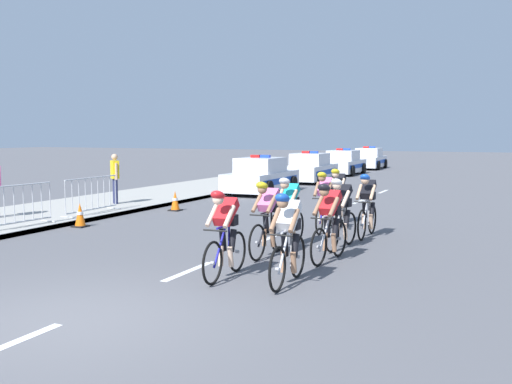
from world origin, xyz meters
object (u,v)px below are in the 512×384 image
object	(u,v)px
cyclist_fourth	(329,221)
cyclist_sixth	(341,212)
cyclist_lead	(225,233)
crowd_barrier_rear	(92,196)
cyclist_fifth	(289,211)
police_car_furthest	(369,159)
spectator_back	(115,175)
traffic_cone_near	(175,201)
cyclist_eighth	(367,204)
traffic_cone_far	(80,215)
cyclist_second	(288,237)
cyclist_third	(268,218)
cyclist_ninth	(338,195)
police_car_second	(310,169)
police_car_third	(344,163)
police_car_nearest	(261,177)
crowd_barrier_middle	(14,207)
cyclist_seventh	(324,201)

from	to	relation	value
cyclist_fourth	cyclist_sixth	bearing A→B (deg)	96.64
cyclist_lead	crowd_barrier_rear	size ratio (longest dim) A/B	0.74
cyclist_lead	cyclist_fifth	distance (m)	3.07
police_car_furthest	cyclist_fifth	bearing A→B (deg)	-79.68
cyclist_lead	police_car_furthest	size ratio (longest dim) A/B	0.39
crowd_barrier_rear	spectator_back	world-z (taller)	spectator_back
cyclist_fourth	cyclist_fifth	distance (m)	1.65
cyclist_sixth	traffic_cone_near	xyz separation A→B (m)	(-6.59, 3.79, -0.48)
cyclist_eighth	traffic_cone_far	distance (m)	7.47
cyclist_second	cyclist_third	distance (m)	2.23
cyclist_ninth	crowd_barrier_rear	bearing A→B (deg)	-165.56
cyclist_eighth	police_car_second	world-z (taller)	police_car_second
cyclist_fourth	cyclist_fifth	xyz separation A→B (m)	(-1.25, 1.08, 0.00)
police_car_third	cyclist_fifth	bearing A→B (deg)	-76.80
cyclist_third	cyclist_sixth	distance (m)	1.78
crowd_barrier_rear	traffic_cone_near	bearing A→B (deg)	57.94
cyclist_ninth	police_car_nearest	distance (m)	8.70
police_car_second	traffic_cone_far	bearing A→B (deg)	-92.38
cyclist_second	cyclist_ninth	xyz separation A→B (m)	(-1.13, 6.60, 0.00)
crowd_barrier_middle	traffic_cone_far	size ratio (longest dim) A/B	3.63
cyclist_fifth	cyclist_seventh	bearing A→B (deg)	87.19
cyclist_fourth	spectator_back	distance (m)	10.41
cyclist_ninth	traffic_cone_near	bearing A→B (deg)	174.98
cyclist_lead	cyclist_fourth	world-z (taller)	same
cyclist_second	traffic_cone_near	bearing A→B (deg)	133.26
crowd_barrier_rear	cyclist_lead	bearing A→B (deg)	-34.81
cyclist_sixth	crowd_barrier_middle	bearing A→B (deg)	-170.15
police_car_furthest	crowd_barrier_rear	xyz separation A→B (m)	(-1.60, -27.47, -0.03)
cyclist_fifth	police_car_furthest	bearing A→B (deg)	100.32
police_car_third	traffic_cone_near	distance (m)	18.66
cyclist_seventh	police_car_third	distance (m)	21.27
cyclist_lead	cyclist_sixth	size ratio (longest dim) A/B	1.00
crowd_barrier_middle	police_car_third	bearing A→B (deg)	86.20
police_car_second	crowd_barrier_rear	bearing A→B (deg)	-96.17
spectator_back	cyclist_eighth	bearing A→B (deg)	-13.23
cyclist_third	traffic_cone_far	world-z (taller)	cyclist_third
cyclist_seventh	police_car_furthest	world-z (taller)	police_car_furthest
cyclist_seventh	cyclist_third	bearing A→B (deg)	-91.95
crowd_barrier_middle	traffic_cone_near	world-z (taller)	crowd_barrier_middle
cyclist_eighth	crowd_barrier_rear	xyz separation A→B (m)	(-8.19, -0.09, -0.14)
spectator_back	cyclist_fifth	bearing A→B (deg)	-27.03
cyclist_seventh	police_car_second	size ratio (longest dim) A/B	0.39
police_car_second	cyclist_sixth	bearing A→B (deg)	-68.57
cyclist_lead	police_car_second	bearing A→B (deg)	105.24
cyclist_lead	traffic_cone_near	xyz separation A→B (m)	(-5.54, 7.12, -0.48)
cyclist_lead	traffic_cone_far	distance (m)	6.89
cyclist_seventh	crowd_barrier_middle	distance (m)	7.74
cyclist_seventh	cyclist_ninth	bearing A→B (deg)	92.85
spectator_back	cyclist_second	bearing A→B (deg)	-38.02
cyclist_seventh	cyclist_fourth	bearing A→B (deg)	-70.48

